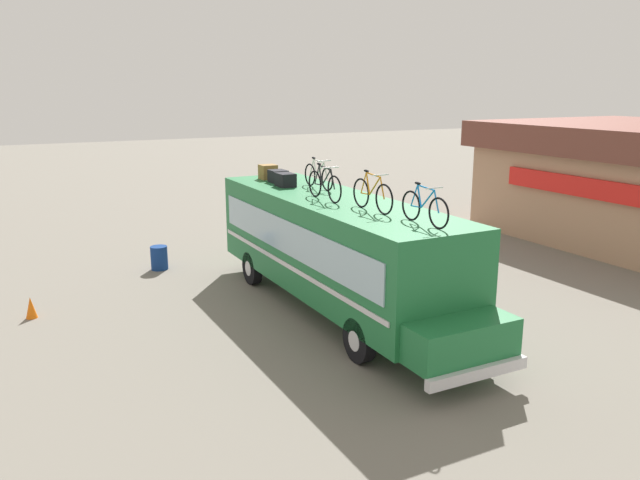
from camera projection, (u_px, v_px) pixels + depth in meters
name	position (u px, v px, depth m)	size (l,w,h in m)	color
ground_plane	(332.00, 308.00, 17.51)	(120.00, 120.00, 0.00)	slate
bus	(335.00, 246.00, 16.94)	(10.99, 2.65, 3.11)	#1E6B38
luggage_bag_1	(268.00, 172.00, 20.10)	(0.48, 0.50, 0.46)	olive
luggage_bag_2	(278.00, 176.00, 19.40)	(0.58, 0.48, 0.38)	black
luggage_bag_3	(285.00, 180.00, 18.58)	(0.61, 0.46, 0.40)	black
rooftop_bicycle_1	(318.00, 176.00, 18.22)	(1.75, 0.44, 0.89)	black
rooftop_bicycle_2	(324.00, 185.00, 16.32)	(1.80, 0.44, 0.94)	black
rooftop_bicycle_3	(372.00, 195.00, 14.86)	(1.75, 0.44, 0.96)	black
rooftop_bicycle_4	(424.00, 208.00, 13.39)	(1.64, 0.44, 0.89)	black
trash_bin	(159.00, 258.00, 21.11)	(0.56, 0.56, 0.80)	navy
traffic_cone	(31.00, 308.00, 16.67)	(0.30, 0.30, 0.58)	orange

